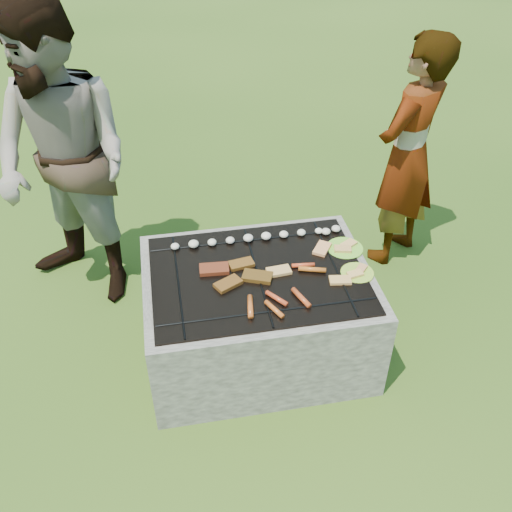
{
  "coord_description": "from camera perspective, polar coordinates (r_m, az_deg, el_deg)",
  "views": [
    {
      "loc": [
        -0.46,
        -2.44,
        2.68
      ],
      "look_at": [
        0.0,
        0.05,
        0.7
      ],
      "focal_mm": 40.0,
      "sensor_mm": 36.0,
      "label": 1
    }
  ],
  "objects": [
    {
      "name": "cook",
      "position": [
        4.08,
        14.93,
        9.73
      ],
      "size": [
        0.72,
        0.68,
        1.66
      ],
      "primitive_type": "imported",
      "rotation": [
        0.0,
        0.0,
        3.78
      ],
      "color": "#9F9084",
      "rests_on": "ground"
    },
    {
      "name": "lawn",
      "position": [
        3.66,
        0.14,
        -9.16
      ],
      "size": [
        60.0,
        60.0,
        0.0
      ],
      "primitive_type": "plane",
      "color": "#234210",
      "rests_on": "ground"
    },
    {
      "name": "plate_far",
      "position": [
        3.47,
        8.87,
        0.79
      ],
      "size": [
        0.23,
        0.23,
        0.03
      ],
      "color": "#9CC830",
      "rests_on": "fire_pit"
    },
    {
      "name": "pork_slabs",
      "position": [
        3.22,
        -2.13,
        -1.74
      ],
      "size": [
        0.41,
        0.28,
        0.02
      ],
      "color": "#A0391D",
      "rests_on": "fire_pit"
    },
    {
      "name": "sausages",
      "position": [
        3.1,
        3.03,
        -3.56
      ],
      "size": [
        0.51,
        0.42,
        0.03
      ],
      "color": "#E05024",
      "rests_on": "fire_pit"
    },
    {
      "name": "mushrooms",
      "position": [
        3.48,
        0.46,
        1.92
      ],
      "size": [
        1.05,
        0.08,
        0.04
      ],
      "color": "beige",
      "rests_on": "fire_pit"
    },
    {
      "name": "bread_on_grate",
      "position": [
        3.3,
        5.5,
        -0.89
      ],
      "size": [
        0.46,
        0.42,
        0.02
      ],
      "color": "#E8C276",
      "rests_on": "fire_pit"
    },
    {
      "name": "plate_near",
      "position": [
        3.29,
        10.09,
        -1.67
      ],
      "size": [
        0.2,
        0.2,
        0.03
      ],
      "color": "yellow",
      "rests_on": "fire_pit"
    },
    {
      "name": "bystander",
      "position": [
        3.71,
        -18.63,
        8.75
      ],
      "size": [
        1.22,
        1.2,
        1.98
      ],
      "primitive_type": "imported",
      "rotation": [
        0.0,
        0.0,
        -0.72
      ],
      "color": "gray",
      "rests_on": "ground"
    },
    {
      "name": "fire_pit",
      "position": [
        3.45,
        0.15,
        -5.98
      ],
      "size": [
        1.3,
        1.0,
        0.62
      ],
      "color": "#A49C92",
      "rests_on": "ground"
    }
  ]
}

